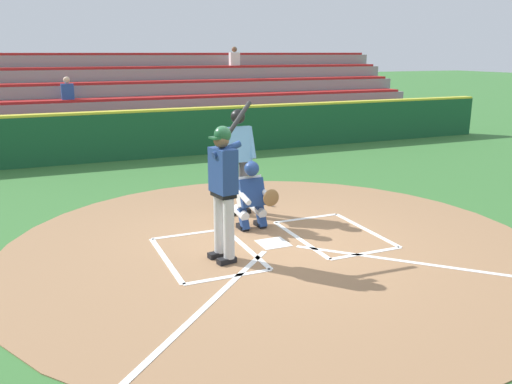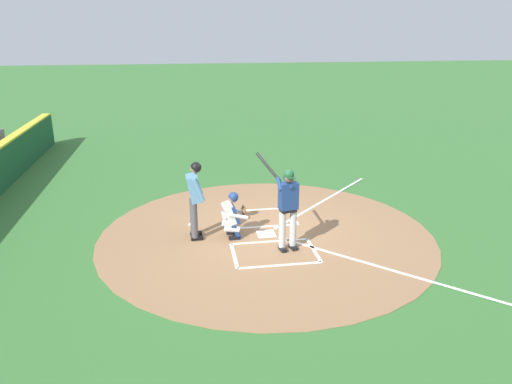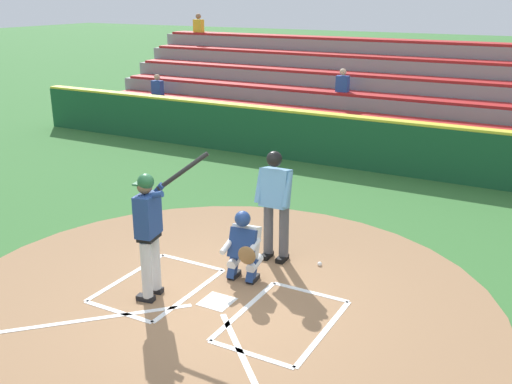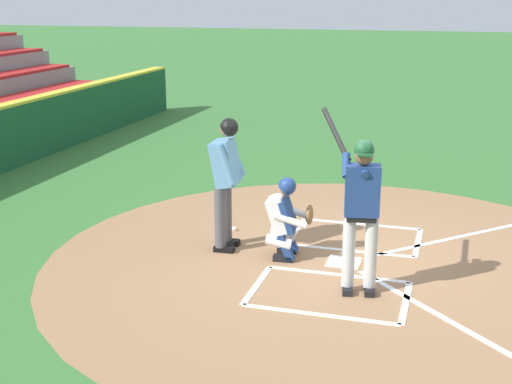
{
  "view_description": "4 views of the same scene",
  "coord_description": "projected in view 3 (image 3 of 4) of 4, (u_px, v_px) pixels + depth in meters",
  "views": [
    {
      "loc": [
        3.19,
        6.82,
        2.8
      ],
      "look_at": [
        0.37,
        0.2,
        0.9
      ],
      "focal_mm": 37.21,
      "sensor_mm": 36.0,
      "label": 1
    },
    {
      "loc": [
        10.5,
        -1.93,
        4.73
      ],
      "look_at": [
        0.51,
        -0.33,
        1.27
      ],
      "focal_mm": 33.72,
      "sensor_mm": 36.0,
      "label": 2
    },
    {
      "loc": [
        -4.11,
        6.32,
        4.2
      ],
      "look_at": [
        0.12,
        -1.38,
        1.24
      ],
      "focal_mm": 41.71,
      "sensor_mm": 36.0,
      "label": 3
    },
    {
      "loc": [
        8.67,
        1.32,
        3.48
      ],
      "look_at": [
        0.33,
        -1.13,
        0.99
      ],
      "focal_mm": 48.98,
      "sensor_mm": 36.0,
      "label": 4
    }
  ],
  "objects": [
    {
      "name": "ground_plane",
      "position": [
        217.0,
        303.0,
        8.47
      ],
      "size": [
        120.0,
        120.0,
        0.0
      ],
      "primitive_type": "plane",
      "color": "#387033"
    },
    {
      "name": "dirt_circle",
      "position": [
        217.0,
        302.0,
        8.47
      ],
      "size": [
        8.0,
        8.0,
        0.01
      ],
      "primitive_type": "cylinder",
      "color": "#99704C",
      "rests_on": "ground"
    },
    {
      "name": "home_plate_and_chalk",
      "position": [
        181.0,
        331.0,
        7.73
      ],
      "size": [
        7.93,
        4.91,
        0.01
      ],
      "color": "white",
      "rests_on": "dirt_circle"
    },
    {
      "name": "batter",
      "position": [
        149.0,
        227.0,
        8.27
      ],
      "size": [
        0.86,
        0.85,
        2.13
      ],
      "color": "#BCBCBC",
      "rests_on": "ground"
    },
    {
      "name": "catcher",
      "position": [
        244.0,
        244.0,
        8.95
      ],
      "size": [
        0.62,
        0.61,
        1.13
      ],
      "color": "black",
      "rests_on": "ground"
    },
    {
      "name": "plate_umpire",
      "position": [
        275.0,
        198.0,
        9.48
      ],
      "size": [
        0.59,
        0.42,
        1.86
      ],
      "color": "#4C4C51",
      "rests_on": "ground"
    },
    {
      "name": "baseball",
      "position": [
        320.0,
        264.0,
        9.58
      ],
      "size": [
        0.07,
        0.07,
        0.07
      ],
      "primitive_type": "sphere",
      "color": "white",
      "rests_on": "ground"
    },
    {
      "name": "backstop_wall",
      "position": [
        381.0,
        145.0,
        14.49
      ],
      "size": [
        22.0,
        0.36,
        1.31
      ],
      "color": "#19512D",
      "rests_on": "ground"
    },
    {
      "name": "bleacher_stand",
      "position": [
        422.0,
        106.0,
        17.56
      ],
      "size": [
        20.0,
        5.1,
        3.45
      ],
      "color": "gray",
      "rests_on": "ground"
    }
  ]
}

